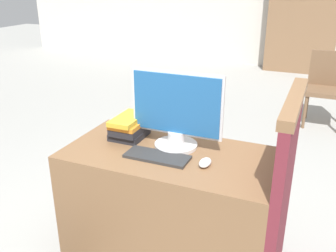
{
  "coord_description": "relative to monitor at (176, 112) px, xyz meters",
  "views": [
    {
      "loc": [
        0.72,
        -1.42,
        1.68
      ],
      "look_at": [
        -0.0,
        0.28,
        0.94
      ],
      "focal_mm": 40.0,
      "sensor_mm": 36.0,
      "label": 1
    }
  ],
  "objects": [
    {
      "name": "mouse",
      "position": [
        0.23,
        -0.16,
        -0.19
      ],
      "size": [
        0.06,
        0.1,
        0.04
      ],
      "color": "silver",
      "rests_on": "desk"
    },
    {
      "name": "monitor",
      "position": [
        0.0,
        0.0,
        0.0
      ],
      "size": [
        0.53,
        0.25,
        0.44
      ],
      "color": "silver",
      "rests_on": "desk"
    },
    {
      "name": "carrel_divider",
      "position": [
        0.61,
        -0.04,
        -0.39
      ],
      "size": [
        0.07,
        0.72,
        1.16
      ],
      "color": "maroon",
      "rests_on": "ground_plane"
    },
    {
      "name": "bookshelf_far",
      "position": [
        0.24,
        5.57,
        0.07
      ],
      "size": [
        1.22,
        0.32,
        2.09
      ],
      "color": "#846042",
      "rests_on": "ground_plane"
    },
    {
      "name": "keyboard",
      "position": [
        -0.04,
        -0.18,
        -0.2
      ],
      "size": [
        0.35,
        0.14,
        0.02
      ],
      "color": "#2D2D2D",
      "rests_on": "desk"
    },
    {
      "name": "far_chair",
      "position": [
        0.77,
        2.88,
        -0.49
      ],
      "size": [
        0.44,
        0.44,
        0.86
      ],
      "rotation": [
        0.0,
        0.0,
        0.26
      ],
      "color": "brown",
      "rests_on": "ground_plane"
    },
    {
      "name": "book_stack",
      "position": [
        -0.31,
        0.01,
        -0.14
      ],
      "size": [
        0.19,
        0.27,
        0.13
      ],
      "color": "#232328",
      "rests_on": "desk"
    },
    {
      "name": "desk",
      "position": [
        0.0,
        -0.09,
        -0.59
      ],
      "size": [
        1.18,
        0.62,
        0.77
      ],
      "color": "brown",
      "rests_on": "ground_plane"
    }
  ]
}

